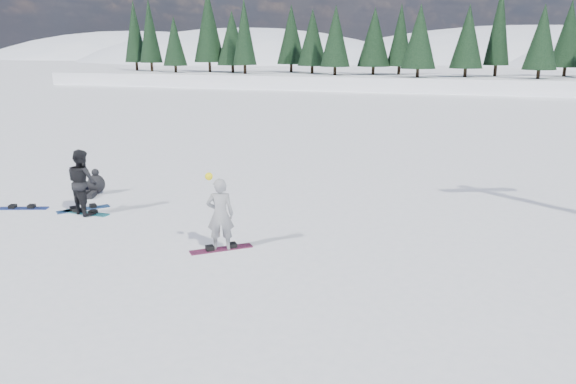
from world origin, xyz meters
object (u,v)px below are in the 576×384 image
object	(u,v)px
snowboarder_man	(82,182)
gear_bag	(83,186)
snowboarder_woman	(220,214)
snowboard_loose_c	(22,208)
seated_rider	(95,184)
snowboard_loose_a	(83,209)

from	to	relation	value
snowboarder_man	gear_bag	xyz separation A→B (m)	(-1.82, 2.24, -0.79)
snowboarder_woman	snowboard_loose_c	world-z (taller)	snowboarder_woman
seated_rider	snowboard_loose_c	xyz separation A→B (m)	(-0.98, -2.19, -0.31)
snowboarder_woman	snowboarder_man	bearing A→B (deg)	-39.40
snowboarder_man	snowboard_loose_a	distance (m)	1.03
snowboard_loose_a	gear_bag	bearing A→B (deg)	78.42
snowboarder_woman	snowboard_loose_a	world-z (taller)	snowboarder_woman
snowboarder_man	snowboard_loose_c	world-z (taller)	snowboarder_man
seated_rider	gear_bag	size ratio (longest dim) A/B	2.31
gear_bag	snowboard_loose_a	bearing A→B (deg)	-51.85
snowboarder_man	gear_bag	world-z (taller)	snowboarder_man
snowboard_loose_a	snowboarder_woman	bearing A→B (deg)	-68.19
snowboarder_woman	snowboard_loose_c	distance (m)	7.31
snowboard_loose_a	seated_rider	bearing A→B (deg)	66.15
snowboarder_woman	snowboard_loose_c	xyz separation A→B (m)	(-7.14, 1.27, -0.87)
seated_rider	snowboard_loose_c	bearing A→B (deg)	-125.18
gear_bag	snowboarder_woman	bearing A→B (deg)	-28.39
seated_rider	snowboard_loose_a	xyz separation A→B (m)	(0.81, -1.67, -0.31)
seated_rider	snowboard_loose_c	size ratio (longest dim) A/B	0.69
snowboarder_woman	gear_bag	distance (m)	7.84
snowboarder_woman	seated_rider	bearing A→B (deg)	-52.40
seated_rider	gear_bag	world-z (taller)	seated_rider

